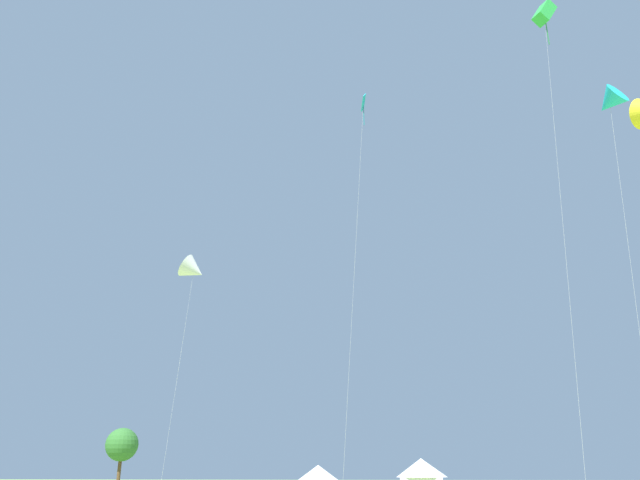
% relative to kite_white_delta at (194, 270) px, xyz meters
% --- Properties ---
extents(kite_white_delta, '(2.98, 3.10, 20.21)m').
position_rel_kite_white_delta_xyz_m(kite_white_delta, '(0.00, 0.00, 0.00)').
color(kite_white_delta, white).
rests_on(kite_white_delta, ground).
extents(kite_cyan_delta, '(3.61, 3.40, 29.92)m').
position_rel_kite_white_delta_xyz_m(kite_cyan_delta, '(35.31, -5.54, 9.77)').
color(kite_cyan_delta, '#1EB7CC').
rests_on(kite_cyan_delta, ground).
extents(kite_green_box, '(3.60, 3.21, 38.22)m').
position_rel_kite_white_delta_xyz_m(kite_green_box, '(31.41, -6.28, 18.17)').
color(kite_green_box, green).
rests_on(kite_green_box, ground).
extents(kite_cyan_diamond, '(2.43, 2.50, 34.25)m').
position_rel_kite_white_delta_xyz_m(kite_cyan_diamond, '(15.80, -1.85, 13.32)').
color(kite_cyan_diamond, '#1EB7CC').
rests_on(kite_cyan_diamond, ground).
extents(festival_tent_right, '(3.89, 3.89, 2.53)m').
position_rel_kite_white_delta_xyz_m(festival_tent_right, '(9.03, 12.29, -17.41)').
color(festival_tent_right, white).
rests_on(festival_tent_right, ground).
extents(festival_tent_center, '(4.76, 4.76, 3.09)m').
position_rel_kite_white_delta_xyz_m(festival_tent_center, '(18.83, 12.29, -17.10)').
color(festival_tent_center, white).
rests_on(festival_tent_center, ground).
extents(tree_distant_left, '(4.03, 4.03, 7.18)m').
position_rel_kite_white_delta_xyz_m(tree_distant_left, '(-18.62, 25.83, -13.69)').
color(tree_distant_left, brown).
rests_on(tree_distant_left, ground).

